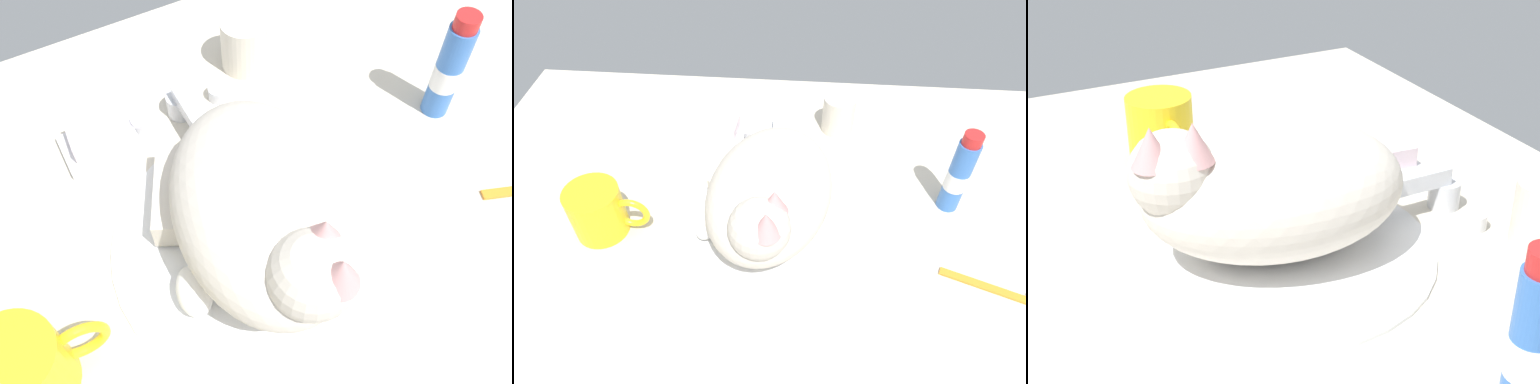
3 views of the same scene
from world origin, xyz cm
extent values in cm
cube|color=beige|center=(0.00, 0.00, -1.50)|extent=(110.00, 82.50, 3.00)
cylinder|color=white|center=(0.00, 0.00, 0.42)|extent=(32.94, 32.94, 0.83)
cylinder|color=silver|center=(0.00, 21.27, 1.58)|extent=(3.60, 3.60, 3.16)
cube|color=silver|center=(0.00, 16.50, 4.16)|extent=(2.00, 9.53, 2.00)
cylinder|color=silver|center=(-5.31, 21.27, 0.90)|extent=(2.80, 2.80, 1.80)
cylinder|color=silver|center=(5.31, 21.27, 0.90)|extent=(2.80, 2.80, 1.80)
ellipsoid|color=beige|center=(0.00, 0.00, 7.40)|extent=(22.72, 29.21, 13.13)
sphere|color=beige|center=(-0.55, -9.92, 11.01)|extent=(9.72, 9.72, 8.29)
ellipsoid|color=white|center=(-0.24, -8.29, 9.04)|extent=(5.50, 6.16, 4.56)
cone|color=#DB9E9E|center=(1.23, -8.37, 14.53)|extent=(4.37, 4.37, 3.73)
cone|color=#DB9E9E|center=(0.51, -12.03, 14.53)|extent=(4.37, 4.37, 3.73)
cube|color=beige|center=(-6.59, 8.64, 2.69)|extent=(8.09, 11.43, 3.71)
ellipsoid|color=white|center=(-9.29, -2.87, 2.50)|extent=(4.60, 6.19, 3.34)
cylinder|color=yellow|center=(-26.11, -3.09, 4.20)|extent=(8.23, 8.23, 8.39)
torus|color=yellow|center=(-20.80, -3.09, 4.20)|extent=(5.70, 1.00, 5.70)
cylinder|color=silver|center=(11.00, 25.07, 3.63)|extent=(6.06, 6.06, 7.26)
cube|color=white|center=(-11.09, 20.88, 0.60)|extent=(9.00, 6.40, 1.20)
cube|color=silver|center=(-11.09, 20.88, 2.43)|extent=(6.82, 5.32, 2.46)
cylinder|color=#3870C6|center=(28.80, 6.46, 6.60)|extent=(3.37, 3.37, 13.20)
cylinder|color=white|center=(28.80, 6.46, 5.94)|extent=(3.44, 3.44, 3.30)
cylinder|color=red|center=(28.80, 6.46, 14.10)|extent=(2.86, 2.86, 1.80)
cube|color=orange|center=(32.23, -9.39, 0.40)|extent=(14.01, 6.06, 0.80)
camera|label=1|loc=(-14.54, -25.73, 56.15)|focal=40.13mm
camera|label=2|loc=(3.85, -46.76, 56.85)|focal=32.32mm
camera|label=3|loc=(58.68, -28.28, 42.34)|focal=53.17mm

